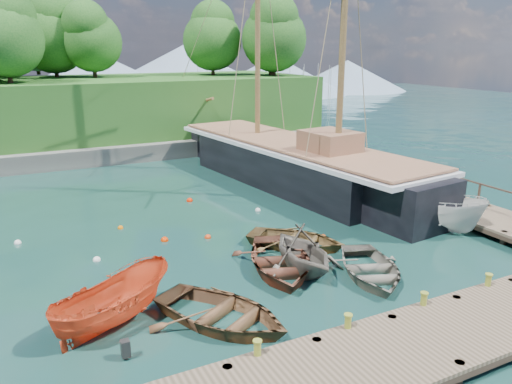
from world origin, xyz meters
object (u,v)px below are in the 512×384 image
Objects in this scene: cabin_boat_white at (428,227)px; rowboat_0 at (222,324)px; rowboat_1 at (302,271)px; rowboat_4 at (296,247)px; rowboat_2 at (279,270)px; motorboat_orange at (115,325)px; schooner at (293,166)px; rowboat_3 at (370,277)px.

rowboat_0 is at bearing 175.13° from cabin_boat_white.
rowboat_1 is 0.89× the size of rowboat_4.
rowboat_4 is at bearing 63.37° from rowboat_2.
rowboat_1 is at bearing -112.20° from motorboat_orange.
rowboat_0 is at bearing -124.22° from rowboat_2.
rowboat_4 is at bearing -126.83° from schooner.
rowboat_2 is at bearing 5.59° from rowboat_0.
rowboat_2 is 0.92× the size of cabin_boat_white.
rowboat_2 is at bearing 165.24° from cabin_boat_white.
rowboat_3 is 0.80× the size of cabin_boat_white.
schooner reaches higher than rowboat_0.
motorboat_orange is at bearing 123.41° from rowboat_0.
rowboat_2 is at bearing -107.76° from motorboat_orange.
rowboat_1 reaches higher than rowboat_0.
cabin_boat_white is 0.19× the size of schooner.
rowboat_4 is at bearing 8.32° from rowboat_0.
rowboat_4 is (-1.02, 3.86, 0.00)m from rowboat_3.
schooner is at bearing 78.68° from cabin_boat_white.
rowboat_0 is 1.24× the size of rowboat_1.
rowboat_1 reaches higher than rowboat_4.
rowboat_0 is 17.56m from schooner.
motorboat_orange is 15.85m from cabin_boat_white.
schooner is at bearing -76.44° from motorboat_orange.
rowboat_0 is 4.50m from rowboat_2.
motorboat_orange is (-9.57, 0.92, 0.00)m from rowboat_3.
rowboat_3 is 9.61m from motorboat_orange.
rowboat_2 is at bearing -177.54° from rowboat_4.
rowboat_4 is (1.83, 1.76, 0.00)m from rowboat_2.
cabin_boat_white reaches higher than motorboat_orange.
rowboat_2 is 9.04m from cabin_boat_white.
schooner is at bearing 18.28° from rowboat_4.
motorboat_orange reaches higher than rowboat_4.
motorboat_orange is 0.16× the size of schooner.
rowboat_1 is at bearing 163.97° from rowboat_3.
rowboat_2 is (3.62, 2.67, 0.00)m from rowboat_0.
rowboat_4 is 0.80× the size of cabin_boat_white.
rowboat_0 reaches higher than rowboat_4.
motorboat_orange is 0.83× the size of cabin_boat_white.
rowboat_0 is 0.88× the size of cabin_boat_white.
schooner reaches higher than cabin_boat_white.
rowboat_2 is 13.28m from schooner.
rowboat_0 is at bearing -143.47° from motorboat_orange.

